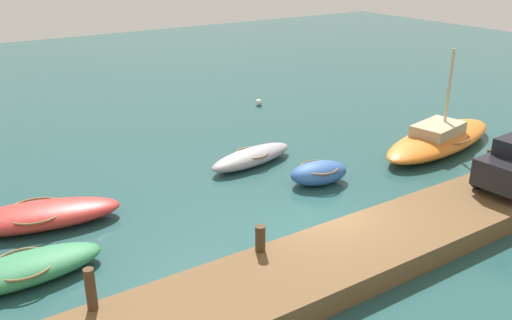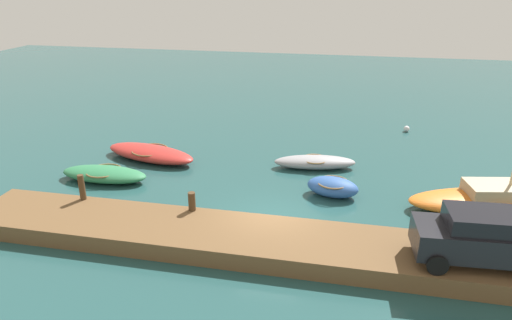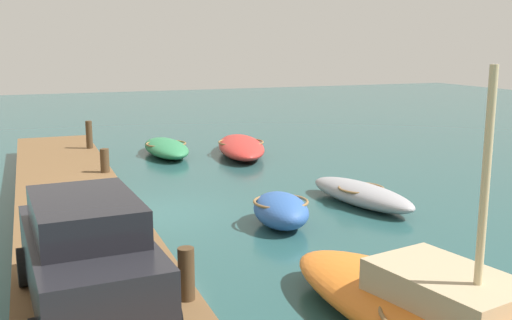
{
  "view_description": "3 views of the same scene",
  "coord_description": "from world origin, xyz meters",
  "px_view_note": "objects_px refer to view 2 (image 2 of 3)",
  "views": [
    {
      "loc": [
        -10.17,
        -11.53,
        8.36
      ],
      "look_at": [
        -0.07,
        3.64,
        1.15
      ],
      "focal_mm": 38.81,
      "sensor_mm": 36.0,
      "label": 1
    },
    {
      "loc": [
        2.6,
        -15.47,
        8.89
      ],
      "look_at": [
        -1.47,
        3.97,
        0.92
      ],
      "focal_mm": 32.15,
      "sensor_mm": 36.0,
      "label": 2
    },
    {
      "loc": [
        15.44,
        -2.98,
        4.56
      ],
      "look_at": [
        -0.36,
        3.13,
        1.22
      ],
      "focal_mm": 41.75,
      "sensor_mm": 36.0,
      "label": 3
    }
  ],
  "objects_px": {
    "motorboat_red": "(150,153)",
    "parked_car": "(482,237)",
    "rowboat_green": "(104,174)",
    "marker_buoy": "(407,129)",
    "mooring_post_mid_west": "(192,201)",
    "sailboat_orange": "(500,200)",
    "rowboat_grey": "(315,162)",
    "mooring_post_mid_east": "(473,228)",
    "mooring_post_west": "(82,187)",
    "dinghy_blue": "(333,187)"
  },
  "relations": [
    {
      "from": "mooring_post_west",
      "to": "mooring_post_mid_east",
      "type": "relative_size",
      "value": 1.24
    },
    {
      "from": "rowboat_green",
      "to": "mooring_post_mid_east",
      "type": "bearing_deg",
      "value": -11.27
    },
    {
      "from": "dinghy_blue",
      "to": "mooring_post_west",
      "type": "bearing_deg",
      "value": -149.12
    },
    {
      "from": "rowboat_green",
      "to": "mooring_post_mid_east",
      "type": "distance_m",
      "value": 15.68
    },
    {
      "from": "marker_buoy",
      "to": "dinghy_blue",
      "type": "bearing_deg",
      "value": -111.99
    },
    {
      "from": "mooring_post_mid_west",
      "to": "parked_car",
      "type": "distance_m",
      "value": 9.89
    },
    {
      "from": "sailboat_orange",
      "to": "mooring_post_mid_east",
      "type": "height_order",
      "value": "sailboat_orange"
    },
    {
      "from": "sailboat_orange",
      "to": "rowboat_green",
      "type": "xyz_separation_m",
      "value": [
        -17.24,
        -0.54,
        -0.14
      ]
    },
    {
      "from": "parked_car",
      "to": "mooring_post_mid_west",
      "type": "bearing_deg",
      "value": 168.26
    },
    {
      "from": "rowboat_green",
      "to": "motorboat_red",
      "type": "bearing_deg",
      "value": 71.03
    },
    {
      "from": "sailboat_orange",
      "to": "mooring_post_mid_east",
      "type": "distance_m",
      "value": 4.16
    },
    {
      "from": "motorboat_red",
      "to": "rowboat_grey",
      "type": "relative_size",
      "value": 1.3
    },
    {
      "from": "mooring_post_mid_west",
      "to": "marker_buoy",
      "type": "relative_size",
      "value": 2.03
    },
    {
      "from": "sailboat_orange",
      "to": "marker_buoy",
      "type": "relative_size",
      "value": 21.51
    },
    {
      "from": "rowboat_grey",
      "to": "mooring_post_west",
      "type": "relative_size",
      "value": 4.02
    },
    {
      "from": "motorboat_red",
      "to": "parked_car",
      "type": "xyz_separation_m",
      "value": [
        14.19,
        -7.47,
        1.19
      ]
    },
    {
      "from": "mooring_post_mid_west",
      "to": "parked_car",
      "type": "relative_size",
      "value": 0.18
    },
    {
      "from": "mooring_post_mid_west",
      "to": "mooring_post_west",
      "type": "bearing_deg",
      "value": 180.0
    },
    {
      "from": "mooring_post_mid_east",
      "to": "marker_buoy",
      "type": "bearing_deg",
      "value": 93.43
    },
    {
      "from": "mooring_post_west",
      "to": "parked_car",
      "type": "relative_size",
      "value": 0.26
    },
    {
      "from": "motorboat_red",
      "to": "mooring_post_mid_east",
      "type": "height_order",
      "value": "mooring_post_mid_east"
    },
    {
      "from": "dinghy_blue",
      "to": "mooring_post_mid_west",
      "type": "height_order",
      "value": "mooring_post_mid_west"
    },
    {
      "from": "dinghy_blue",
      "to": "mooring_post_mid_east",
      "type": "xyz_separation_m",
      "value": [
        4.82,
        -3.69,
        0.64
      ]
    },
    {
      "from": "dinghy_blue",
      "to": "parked_car",
      "type": "xyz_separation_m",
      "value": [
        4.67,
        -5.13,
        1.12
      ]
    },
    {
      "from": "rowboat_green",
      "to": "rowboat_grey",
      "type": "bearing_deg",
      "value": 20.53
    },
    {
      "from": "motorboat_red",
      "to": "marker_buoy",
      "type": "xyz_separation_m",
      "value": [
        13.52,
        7.58,
        -0.18
      ]
    },
    {
      "from": "sailboat_orange",
      "to": "parked_car",
      "type": "height_order",
      "value": "sailboat_orange"
    },
    {
      "from": "sailboat_orange",
      "to": "dinghy_blue",
      "type": "height_order",
      "value": "sailboat_orange"
    },
    {
      "from": "rowboat_grey",
      "to": "mooring_post_mid_east",
      "type": "xyz_separation_m",
      "value": [
        5.85,
        -6.63,
        0.74
      ]
    },
    {
      "from": "sailboat_orange",
      "to": "dinghy_blue",
      "type": "bearing_deg",
      "value": 168.93
    },
    {
      "from": "mooring_post_west",
      "to": "parked_car",
      "type": "height_order",
      "value": "parked_car"
    },
    {
      "from": "motorboat_red",
      "to": "dinghy_blue",
      "type": "relative_size",
      "value": 2.24
    },
    {
      "from": "rowboat_grey",
      "to": "sailboat_orange",
      "type": "bearing_deg",
      "value": -31.06
    },
    {
      "from": "mooring_post_west",
      "to": "marker_buoy",
      "type": "relative_size",
      "value": 2.89
    },
    {
      "from": "mooring_post_west",
      "to": "mooring_post_mid_east",
      "type": "height_order",
      "value": "mooring_post_west"
    },
    {
      "from": "motorboat_red",
      "to": "rowboat_grey",
      "type": "xyz_separation_m",
      "value": [
        8.49,
        0.61,
        -0.04
      ]
    },
    {
      "from": "motorboat_red",
      "to": "rowboat_green",
      "type": "xyz_separation_m",
      "value": [
        -1.01,
        -2.91,
        -0.03
      ]
    },
    {
      "from": "mooring_post_west",
      "to": "mooring_post_mid_east",
      "type": "xyz_separation_m",
      "value": [
        14.48,
        0.0,
        -0.1
      ]
    },
    {
      "from": "mooring_post_mid_west",
      "to": "dinghy_blue",
      "type": "bearing_deg",
      "value": 35.86
    },
    {
      "from": "mooring_post_mid_east",
      "to": "parked_car",
      "type": "relative_size",
      "value": 0.21
    },
    {
      "from": "motorboat_red",
      "to": "parked_car",
      "type": "relative_size",
      "value": 1.35
    },
    {
      "from": "rowboat_green",
      "to": "mooring_post_mid_east",
      "type": "relative_size",
      "value": 4.96
    },
    {
      "from": "motorboat_red",
      "to": "dinghy_blue",
      "type": "distance_m",
      "value": 9.8
    },
    {
      "from": "mooring_post_west",
      "to": "rowboat_grey",
      "type": "bearing_deg",
      "value": 37.55
    },
    {
      "from": "sailboat_orange",
      "to": "marker_buoy",
      "type": "xyz_separation_m",
      "value": [
        -2.71,
        9.95,
        -0.29
      ]
    },
    {
      "from": "rowboat_green",
      "to": "marker_buoy",
      "type": "distance_m",
      "value": 17.92
    },
    {
      "from": "mooring_post_west",
      "to": "marker_buoy",
      "type": "xyz_separation_m",
      "value": [
        13.66,
        13.6,
        -0.99
      ]
    },
    {
      "from": "motorboat_red",
      "to": "marker_buoy",
      "type": "bearing_deg",
      "value": 43.09
    },
    {
      "from": "rowboat_grey",
      "to": "mooring_post_mid_west",
      "type": "xyz_separation_m",
      "value": [
        -4.07,
        -6.63,
        0.69
      ]
    },
    {
      "from": "rowboat_grey",
      "to": "motorboat_red",
      "type": "bearing_deg",
      "value": 174.07
    }
  ]
}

